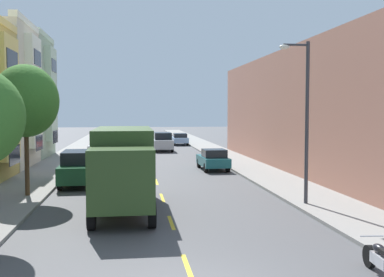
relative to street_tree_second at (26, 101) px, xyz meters
name	(u,v)px	position (x,y,z in m)	size (l,w,h in m)	color
ground_plane	(148,159)	(6.40, 17.28, -4.64)	(160.00, 160.00, 0.00)	#4C4C4F
sidewalk_left	(61,162)	(-0.70, 15.28, -4.57)	(3.20, 120.00, 0.14)	gray
sidewalk_right	(233,160)	(13.50, 15.28, -4.57)	(3.20, 120.00, 0.14)	gray
lane_centerline_dashes	(151,167)	(6.40, 11.78, -4.64)	(0.14, 47.20, 0.01)	yellow
apartment_block_opposite	(353,111)	(20.10, 7.28, -0.47)	(10.00, 36.00, 8.35)	#B27560
street_tree_second	(26,101)	(0.00, 0.00, 0.00)	(3.10, 3.10, 6.24)	#47331E
street_lamp	(304,111)	(12.35, -3.56, -0.45)	(1.35, 0.28, 7.01)	#38383D
delivery_box_truck	(123,164)	(4.60, -3.14, -2.71)	(2.42, 7.89, 3.42)	#2D471E
parked_sedan_sky	(180,139)	(10.90, 33.69, -3.89)	(1.87, 4.53, 1.43)	#7A9EC6
parked_sedan_red	(105,143)	(2.15, 27.85, -3.89)	(1.82, 4.51, 1.43)	#AD1E1E
parked_wagon_white	(100,146)	(1.94, 22.44, -3.84)	(1.94, 4.74, 1.50)	silver
parked_hatchback_teal	(213,159)	(10.68, 9.23, -3.89)	(1.85, 4.04, 1.50)	#195B60
parked_suv_forest	(79,168)	(2.01, 3.74, -3.66)	(2.07, 4.85, 1.93)	#194C28
parked_hatchback_black	(109,137)	(2.01, 39.45, -3.89)	(1.84, 4.04, 1.50)	black
moving_silver_sedan	(163,142)	(8.20, 25.25, -3.66)	(1.95, 4.80, 1.93)	#B2B5BA
parked_motorcycle	(382,261)	(11.15, -12.07, -4.23)	(0.62, 2.05, 0.90)	black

